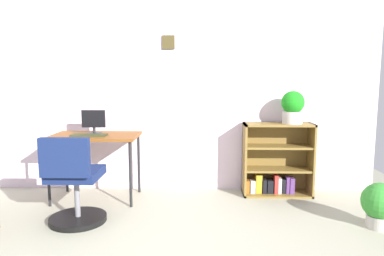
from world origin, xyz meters
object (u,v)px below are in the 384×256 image
at_px(monitor, 94,122).
at_px(keyboard, 89,135).
at_px(office_chair, 74,186).
at_px(bookshelf_low, 276,162).
at_px(potted_plant_floor, 380,204).
at_px(desk, 95,140).
at_px(potted_plant_on_shelf, 293,107).

distance_m(monitor, keyboard, 0.18).
relative_size(monitor, office_chair, 0.32).
height_order(monitor, bookshelf_low, monitor).
distance_m(monitor, potted_plant_floor, 2.92).
relative_size(desk, office_chair, 1.12).
bearing_deg(keyboard, office_chair, -85.93).
xyz_separation_m(desk, office_chair, (0.01, -0.70, -0.30)).
xyz_separation_m(bookshelf_low, potted_plant_floor, (0.73, -0.94, -0.15)).
height_order(monitor, keyboard, monitor).
bearing_deg(potted_plant_on_shelf, bookshelf_low, 160.15).
xyz_separation_m(desk, monitor, (-0.02, 0.04, 0.19)).
xyz_separation_m(office_chair, potted_plant_on_shelf, (2.15, 0.88, 0.65)).
height_order(bookshelf_low, potted_plant_on_shelf, potted_plant_on_shelf).
bearing_deg(keyboard, desk, 68.33).
relative_size(keyboard, potted_plant_on_shelf, 1.03).
height_order(desk, keyboard, keyboard).
distance_m(keyboard, potted_plant_floor, 2.88).
bearing_deg(potted_plant_on_shelf, keyboard, -172.91).
relative_size(keyboard, bookshelf_low, 0.45).
bearing_deg(desk, bookshelf_low, 6.77).
bearing_deg(bookshelf_low, office_chair, -154.86).
xyz_separation_m(bookshelf_low, potted_plant_on_shelf, (0.15, -0.06, 0.64)).
xyz_separation_m(desk, keyboard, (-0.04, -0.09, 0.07)).
bearing_deg(bookshelf_low, monitor, -174.47).
xyz_separation_m(desk, bookshelf_low, (2.00, 0.24, -0.29)).
bearing_deg(keyboard, monitor, 83.66).
bearing_deg(office_chair, keyboard, 94.07).
relative_size(office_chair, bookshelf_low, 1.01).
distance_m(desk, potted_plant_floor, 2.85).
distance_m(desk, office_chair, 0.76).
distance_m(bookshelf_low, potted_plant_on_shelf, 0.66).
bearing_deg(keyboard, potted_plant_floor, -12.48).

